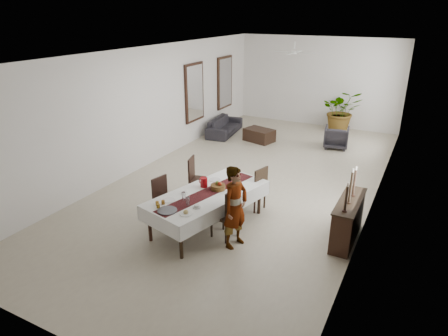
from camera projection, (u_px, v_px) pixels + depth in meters
floor at (250, 180)px, 10.24m from camera, size 6.00×12.00×0.00m
ceiling at (253, 51)px, 9.05m from camera, size 6.00×12.00×0.02m
wall_back at (318, 82)px, 14.58m from camera, size 6.00×0.02×3.20m
wall_front at (45, 236)px, 4.71m from camera, size 6.00×0.02×3.20m
wall_left at (151, 106)px, 10.94m from camera, size 0.02×12.00×3.20m
wall_right at (382, 136)px, 8.36m from camera, size 0.02×12.00×3.20m
dining_table_top at (208, 194)px, 7.81m from camera, size 1.53×2.52×0.05m
table_leg_fl at (150, 225)px, 7.45m from camera, size 0.08×0.08×0.69m
table_leg_fr at (181, 241)px, 6.91m from camera, size 0.08×0.08×0.69m
table_leg_bl at (229, 187)px, 8.99m from camera, size 0.08×0.08×0.69m
table_leg_br at (259, 199)px, 8.46m from camera, size 0.08×0.08×0.69m
tablecloth_top at (208, 193)px, 7.80m from camera, size 1.75×2.74×0.01m
tablecloth_drape_left at (188, 191)px, 8.21m from camera, size 0.64×2.45×0.29m
tablecloth_drape_right at (230, 208)px, 7.50m from camera, size 0.64×2.45×0.29m
tablecloth_drape_near at (158, 223)px, 6.99m from camera, size 1.12×0.30×0.29m
tablecloth_drape_far at (248, 180)px, 8.73m from camera, size 1.12×0.30×0.29m
table_runner at (208, 192)px, 7.80m from camera, size 0.94×2.46×0.00m
red_pitcher at (204, 182)px, 8.02m from camera, size 0.18×0.18×0.20m
pitcher_handle at (201, 181)px, 8.07m from camera, size 0.12×0.05×0.12m
wine_glass_near at (188, 201)px, 7.26m from camera, size 0.07×0.07×0.17m
wine_glass_mid at (184, 196)px, 7.46m from camera, size 0.07×0.07×0.17m
teacup_right at (197, 206)px, 7.20m from camera, size 0.09×0.09×0.06m
saucer_right at (197, 207)px, 7.21m from camera, size 0.15×0.15×0.01m
teacup_left at (184, 192)px, 7.74m from camera, size 0.09×0.09×0.06m
saucer_left at (184, 194)px, 7.74m from camera, size 0.15×0.15×0.01m
plate_near_right at (186, 214)px, 6.99m from camera, size 0.24×0.24×0.01m
bread_near_right at (186, 212)px, 6.98m from camera, size 0.09×0.09×0.09m
plate_near_left at (169, 200)px, 7.47m from camera, size 0.24×0.24×0.01m
plate_far_left at (215, 180)px, 8.37m from camera, size 0.24×0.24×0.01m
serving_tray at (167, 211)px, 7.09m from camera, size 0.35×0.35×0.02m
jam_jar_a at (158, 206)px, 7.19m from camera, size 0.06×0.06×0.07m
jam_jar_b at (157, 203)px, 7.29m from camera, size 0.06×0.06×0.07m
jam_jar_c at (163, 202)px, 7.33m from camera, size 0.06×0.06×0.07m
fruit_basket at (218, 187)px, 7.92m from camera, size 0.29×0.29×0.10m
fruit_red at (220, 184)px, 7.89m from camera, size 0.09×0.09×0.09m
fruit_green at (217, 183)px, 7.94m from camera, size 0.08×0.08×0.08m
chair_right_near_seat at (225, 215)px, 7.55m from camera, size 0.52×0.52×0.05m
chair_right_near_leg_fl at (226, 233)px, 7.41m from camera, size 0.05×0.05×0.43m
chair_right_near_leg_fr at (238, 226)px, 7.66m from camera, size 0.05×0.05×0.43m
chair_right_near_leg_bl at (212, 227)px, 7.62m from camera, size 0.05×0.05×0.43m
chair_right_near_leg_br at (223, 220)px, 7.87m from camera, size 0.05×0.05×0.43m
chair_right_near_back at (233, 204)px, 7.32m from camera, size 0.13×0.44×0.56m
chair_right_far_seat at (254, 190)px, 8.65m from camera, size 0.52×0.52×0.05m
chair_right_far_leg_fl at (255, 204)px, 8.51m from camera, size 0.05×0.05×0.41m
chair_right_far_leg_fr at (264, 199)px, 8.74m from camera, size 0.05×0.05×0.41m
chair_right_far_leg_bl at (243, 199)px, 8.73m from camera, size 0.05×0.05×0.41m
chair_right_far_leg_br at (253, 195)px, 8.96m from camera, size 0.05×0.05×0.41m
chair_right_far_back at (261, 180)px, 8.42m from camera, size 0.15×0.41×0.53m
chair_left_near_seat at (166, 203)px, 8.13m from camera, size 0.47×0.47×0.05m
chair_left_near_leg_fl at (167, 207)px, 8.42m from camera, size 0.05×0.05×0.39m
chair_left_near_leg_fr at (156, 213)px, 8.19m from camera, size 0.05×0.05×0.39m
chair_left_near_leg_bl at (178, 212)px, 8.23m from camera, size 0.05×0.05×0.39m
chair_left_near_leg_br at (167, 218)px, 8.00m from camera, size 0.05×0.05×0.39m
chair_left_near_back at (160, 188)px, 8.13m from camera, size 0.12×0.40×0.50m
chair_left_far_seat at (199, 180)px, 9.17m from camera, size 0.50×0.50×0.05m
chair_left_far_leg_fl at (195, 185)px, 9.44m from camera, size 0.05×0.05×0.40m
chair_left_far_leg_fr at (191, 191)px, 9.14m from camera, size 0.05×0.05×0.40m
chair_left_far_leg_bl at (208, 187)px, 9.37m from camera, size 0.05×0.05×0.40m
chair_left_far_leg_br at (205, 193)px, 9.07m from camera, size 0.05×0.05×0.40m
chair_left_far_back at (191, 168)px, 9.11m from camera, size 0.14×0.40×0.52m
woman at (235, 207)px, 7.15m from camera, size 0.50×0.64×1.56m
sideboard_body at (348, 221)px, 7.46m from camera, size 0.36×1.33×0.80m
sideboard_top at (350, 201)px, 7.31m from camera, size 0.39×1.39×0.03m
candlestick_near_base at (345, 211)px, 6.90m from camera, size 0.09×0.09×0.03m
candlestick_near_shaft at (346, 199)px, 6.81m from camera, size 0.04×0.04×0.44m
candlestick_near_candle at (348, 185)px, 6.71m from camera, size 0.03×0.03×0.07m
candlestick_mid_base at (349, 203)px, 7.19m from camera, size 0.09×0.09×0.03m
candlestick_mid_shaft at (351, 187)px, 7.08m from camera, size 0.04×0.04×0.58m
candlestick_mid_candle at (353, 170)px, 6.96m from camera, size 0.03×0.03×0.07m
candlestick_far_base at (353, 195)px, 7.48m from camera, size 0.09×0.09×0.03m
candlestick_far_shaft at (354, 182)px, 7.39m from camera, size 0.04×0.04×0.49m
candlestick_far_candle at (356, 168)px, 7.28m from camera, size 0.03×0.03×0.07m
sofa at (225, 126)px, 13.95m from camera, size 0.98×1.96×0.55m
armchair at (336, 137)px, 12.50m from camera, size 0.83×0.85×0.67m
coffee_table at (259, 135)px, 13.17m from camera, size 1.06×0.84×0.41m
potted_plant at (341, 111)px, 14.06m from camera, size 1.65×1.55×1.48m
mirror_frame_near at (194, 93)px, 12.73m from camera, size 0.06×1.05×1.85m
mirror_glass_near at (195, 93)px, 12.71m from camera, size 0.01×0.90×1.70m
mirror_frame_far at (225, 83)px, 14.46m from camera, size 0.06×1.05×1.85m
mirror_glass_far at (226, 83)px, 14.44m from camera, size 0.01×0.90×1.70m
fan_rod at (295, 45)px, 11.56m from camera, size 0.04×0.04×0.20m
fan_hub at (294, 53)px, 11.63m from camera, size 0.16×0.16×0.08m
fan_blade_n at (298, 51)px, 11.92m from camera, size 0.10×0.55×0.01m
fan_blade_s at (290, 54)px, 11.34m from camera, size 0.10×0.55×0.01m
fan_blade_e at (306, 53)px, 11.48m from camera, size 0.55×0.10×0.01m
fan_blade_w at (283, 52)px, 11.78m from camera, size 0.55×0.10×0.01m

